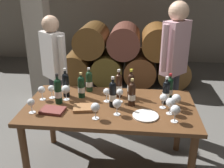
{
  "coord_description": "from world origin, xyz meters",
  "views": [
    {
      "loc": [
        0.25,
        -2.3,
        1.94
      ],
      "look_at": [
        0.0,
        0.2,
        0.91
      ],
      "focal_mm": 41.39,
      "sensor_mm": 36.0,
      "label": 1
    }
  ],
  "objects_px": {
    "wine_bottle_1": "(119,85)",
    "wine_bottle_7": "(131,85)",
    "wine_bottle_0": "(58,91)",
    "wine_bottle_3": "(81,87)",
    "wine_bottle_4": "(66,84)",
    "wine_glass_7": "(176,99)",
    "wine_bottle_2": "(166,92)",
    "wine_glass_5": "(170,103)",
    "wine_bottle_8": "(113,94)",
    "wine_bottle_9": "(89,81)",
    "wine_glass_10": "(51,89)",
    "taster_seated_left": "(54,65)",
    "wine_glass_0": "(175,110)",
    "wine_glass_6": "(42,90)",
    "dining_table": "(110,113)",
    "wine_glass_8": "(117,104)",
    "wine_bottle_6": "(169,88)",
    "wine_glass_3": "(95,108)",
    "wine_glass_9": "(163,98)",
    "tasting_notebook": "(53,110)",
    "wine_glass_1": "(107,92)",
    "wine_glass_4": "(120,93)",
    "sommelier_presenting": "(174,59)",
    "wine_glass_2": "(31,103)",
    "serving_plate": "(145,116)",
    "leather_ledger": "(85,108)"
  },
  "relations": [
    {
      "from": "wine_bottle_0",
      "to": "wine_glass_9",
      "type": "bearing_deg",
      "value": -0.08
    },
    {
      "from": "taster_seated_left",
      "to": "wine_glass_1",
      "type": "bearing_deg",
      "value": -40.38
    },
    {
      "from": "wine_glass_3",
      "to": "tasting_notebook",
      "type": "relative_size",
      "value": 0.72
    },
    {
      "from": "sommelier_presenting",
      "to": "wine_glass_1",
      "type": "bearing_deg",
      "value": -138.15
    },
    {
      "from": "wine_bottle_1",
      "to": "wine_glass_0",
      "type": "height_order",
      "value": "wine_bottle_1"
    },
    {
      "from": "wine_bottle_3",
      "to": "wine_glass_0",
      "type": "height_order",
      "value": "wine_bottle_3"
    },
    {
      "from": "wine_glass_4",
      "to": "wine_glass_5",
      "type": "bearing_deg",
      "value": -22.92
    },
    {
      "from": "wine_bottle_2",
      "to": "wine_bottle_7",
      "type": "relative_size",
      "value": 0.93
    },
    {
      "from": "wine_bottle_4",
      "to": "wine_glass_2",
      "type": "bearing_deg",
      "value": -119.45
    },
    {
      "from": "wine_glass_7",
      "to": "wine_glass_10",
      "type": "distance_m",
      "value": 1.28
    },
    {
      "from": "wine_glass_1",
      "to": "wine_bottle_9",
      "type": "bearing_deg",
      "value": 132.26
    },
    {
      "from": "wine_glass_5",
      "to": "wine_glass_9",
      "type": "distance_m",
      "value": 0.13
    },
    {
      "from": "wine_glass_0",
      "to": "wine_glass_6",
      "type": "xyz_separation_m",
      "value": [
        -1.32,
        0.32,
        -0.01
      ]
    },
    {
      "from": "sommelier_presenting",
      "to": "taster_seated_left",
      "type": "bearing_deg",
      "value": -178.85
    },
    {
      "from": "wine_bottle_4",
      "to": "wine_bottle_8",
      "type": "relative_size",
      "value": 1.01
    },
    {
      "from": "wine_glass_7",
      "to": "wine_glass_3",
      "type": "bearing_deg",
      "value": -161.49
    },
    {
      "from": "wine_bottle_1",
      "to": "wine_glass_8",
      "type": "relative_size",
      "value": 1.97
    },
    {
      "from": "wine_glass_3",
      "to": "wine_glass_8",
      "type": "xyz_separation_m",
      "value": [
        0.19,
        0.09,
        -0.0
      ]
    },
    {
      "from": "wine_bottle_1",
      "to": "wine_glass_9",
      "type": "relative_size",
      "value": 2.07
    },
    {
      "from": "wine_bottle_4",
      "to": "wine_bottle_9",
      "type": "bearing_deg",
      "value": 35.88
    },
    {
      "from": "wine_bottle_9",
      "to": "wine_glass_6",
      "type": "distance_m",
      "value": 0.53
    },
    {
      "from": "leather_ledger",
      "to": "taster_seated_left",
      "type": "relative_size",
      "value": 0.14
    },
    {
      "from": "wine_glass_1",
      "to": "leather_ledger",
      "type": "height_order",
      "value": "wine_glass_1"
    },
    {
      "from": "wine_bottle_0",
      "to": "wine_glass_3",
      "type": "xyz_separation_m",
      "value": [
        0.42,
        -0.28,
        -0.02
      ]
    },
    {
      "from": "wine_bottle_1",
      "to": "wine_bottle_2",
      "type": "bearing_deg",
      "value": -14.11
    },
    {
      "from": "wine_bottle_8",
      "to": "serving_plate",
      "type": "bearing_deg",
      "value": -28.53
    },
    {
      "from": "dining_table",
      "to": "wine_bottle_9",
      "type": "bearing_deg",
      "value": 128.97
    },
    {
      "from": "wine_glass_6",
      "to": "wine_glass_3",
      "type": "bearing_deg",
      "value": -28.76
    },
    {
      "from": "wine_bottle_6",
      "to": "wine_glass_8",
      "type": "xyz_separation_m",
      "value": [
        -0.51,
        -0.38,
        -0.02
      ]
    },
    {
      "from": "wine_glass_0",
      "to": "wine_glass_2",
      "type": "distance_m",
      "value": 1.32
    },
    {
      "from": "sommelier_presenting",
      "to": "dining_table",
      "type": "bearing_deg",
      "value": -133.0
    },
    {
      "from": "wine_bottle_3",
      "to": "wine_glass_3",
      "type": "xyz_separation_m",
      "value": [
        0.22,
        -0.44,
        -0.01
      ]
    },
    {
      "from": "wine_glass_2",
      "to": "tasting_notebook",
      "type": "height_order",
      "value": "wine_glass_2"
    },
    {
      "from": "wine_glass_5",
      "to": "taster_seated_left",
      "type": "height_order",
      "value": "taster_seated_left"
    },
    {
      "from": "wine_glass_10",
      "to": "wine_glass_8",
      "type": "bearing_deg",
      "value": -22.31
    },
    {
      "from": "wine_bottle_9",
      "to": "wine_bottle_1",
      "type": "bearing_deg",
      "value": -18.07
    },
    {
      "from": "wine_bottle_2",
      "to": "wine_glass_5",
      "type": "xyz_separation_m",
      "value": [
        0.02,
        -0.22,
        -0.01
      ]
    },
    {
      "from": "wine_glass_10",
      "to": "taster_seated_left",
      "type": "bearing_deg",
      "value": 104.57
    },
    {
      "from": "wine_bottle_3",
      "to": "wine_bottle_8",
      "type": "height_order",
      "value": "wine_bottle_8"
    },
    {
      "from": "dining_table",
      "to": "wine_glass_10",
      "type": "relative_size",
      "value": 11.75
    },
    {
      "from": "wine_bottle_4",
      "to": "wine_glass_7",
      "type": "relative_size",
      "value": 1.94
    },
    {
      "from": "wine_bottle_8",
      "to": "wine_bottle_9",
      "type": "xyz_separation_m",
      "value": [
        -0.3,
        0.35,
        -0.01
      ]
    },
    {
      "from": "wine_bottle_0",
      "to": "wine_bottle_8",
      "type": "relative_size",
      "value": 1.01
    },
    {
      "from": "wine_bottle_8",
      "to": "wine_glass_8",
      "type": "bearing_deg",
      "value": -71.37
    },
    {
      "from": "wine_bottle_0",
      "to": "wine_bottle_3",
      "type": "xyz_separation_m",
      "value": [
        0.2,
        0.17,
        -0.01
      ]
    },
    {
      "from": "wine_glass_10",
      "to": "sommelier_presenting",
      "type": "bearing_deg",
      "value": 25.59
    },
    {
      "from": "wine_bottle_1",
      "to": "wine_bottle_7",
      "type": "relative_size",
      "value": 0.99
    },
    {
      "from": "wine_bottle_6",
      "to": "taster_seated_left",
      "type": "bearing_deg",
      "value": 159.4
    },
    {
      "from": "wine_glass_0",
      "to": "wine_bottle_9",
      "type": "bearing_deg",
      "value": 145.78
    },
    {
      "from": "dining_table",
      "to": "wine_bottle_9",
      "type": "xyz_separation_m",
      "value": [
        -0.27,
        0.33,
        0.21
      ]
    }
  ]
}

